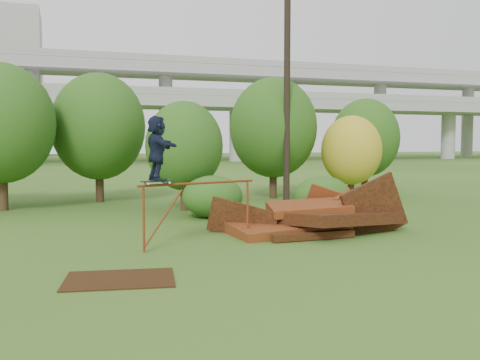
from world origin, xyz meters
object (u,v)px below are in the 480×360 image
object	(u,v)px
scrap_pile	(314,219)
utility_pole	(287,79)
skater	(157,148)
flat_plate	(120,279)

from	to	relation	value
scrap_pile	utility_pole	bearing A→B (deg)	72.65
skater	utility_pole	bearing A→B (deg)	-51.18
scrap_pile	skater	xyz separation A→B (m)	(-4.77, -1.17, 2.09)
skater	utility_pole	xyz separation A→B (m)	(7.11, 8.66, 2.86)
flat_plate	utility_pole	distance (m)	14.92
scrap_pile	flat_plate	bearing A→B (deg)	-147.89
scrap_pile	skater	world-z (taller)	skater
flat_plate	scrap_pile	bearing A→B (deg)	32.11
utility_pole	scrap_pile	bearing A→B (deg)	-107.35
flat_plate	utility_pole	size ratio (longest dim) A/B	0.19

